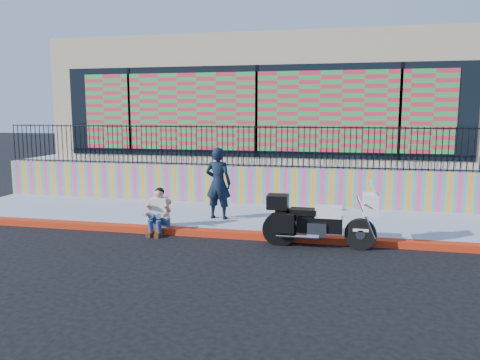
# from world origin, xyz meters

# --- Properties ---
(ground) EXTENTS (90.00, 90.00, 0.00)m
(ground) POSITION_xyz_m (0.00, 0.00, 0.00)
(ground) COLOR black
(ground) RESTS_ON ground
(red_curb) EXTENTS (16.00, 0.30, 0.15)m
(red_curb) POSITION_xyz_m (0.00, 0.00, 0.07)
(red_curb) COLOR #A6200B
(red_curb) RESTS_ON ground
(sidewalk) EXTENTS (16.00, 3.00, 0.15)m
(sidewalk) POSITION_xyz_m (0.00, 1.65, 0.07)
(sidewalk) COLOR #8D95AA
(sidewalk) RESTS_ON ground
(mural_wall) EXTENTS (16.00, 0.20, 1.10)m
(mural_wall) POSITION_xyz_m (0.00, 3.25, 0.70)
(mural_wall) COLOR #F54086
(mural_wall) RESTS_ON sidewalk
(metal_fence) EXTENTS (15.80, 0.04, 1.20)m
(metal_fence) POSITION_xyz_m (0.00, 3.25, 1.85)
(metal_fence) COLOR black
(metal_fence) RESTS_ON mural_wall
(elevated_platform) EXTENTS (16.00, 10.00, 1.25)m
(elevated_platform) POSITION_xyz_m (0.00, 8.35, 0.62)
(elevated_platform) COLOR #8D95AA
(elevated_platform) RESTS_ON ground
(storefront_building) EXTENTS (14.00, 8.06, 4.00)m
(storefront_building) POSITION_xyz_m (0.00, 8.13, 3.25)
(storefront_building) COLOR tan
(storefront_building) RESTS_ON elevated_platform
(police_motorcycle) EXTENTS (2.35, 0.78, 1.46)m
(police_motorcycle) POSITION_xyz_m (2.14, -0.35, 0.61)
(police_motorcycle) COLOR black
(police_motorcycle) RESTS_ON ground
(police_officer) EXTENTS (0.70, 0.49, 1.82)m
(police_officer) POSITION_xyz_m (-0.43, 1.16, 1.06)
(police_officer) COLOR black
(police_officer) RESTS_ON sidewalk
(seated_man) EXTENTS (0.54, 0.71, 1.06)m
(seated_man) POSITION_xyz_m (-1.56, -0.09, 0.45)
(seated_man) COLOR navy
(seated_man) RESTS_ON ground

